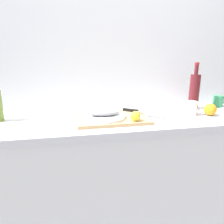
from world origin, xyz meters
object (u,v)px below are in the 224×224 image
cutting_board (112,118)px  lemon_0 (135,116)px  fish_fillet (105,113)px  wine_bottle (194,91)px  white_plate (105,117)px  coffee_mug_0 (218,101)px  chef_knife (138,111)px  coffee_mug_1 (192,108)px

cutting_board → lemon_0: lemon_0 is taller
fish_fillet → wine_bottle: (0.71, 0.18, 0.08)m
white_plate → coffee_mug_0: (0.94, 0.20, 0.02)m
cutting_board → fish_fillet: (-0.05, -0.02, 0.04)m
wine_bottle → cutting_board: bearing=-166.3°
coffee_mug_0 → fish_fillet: bearing=-167.8°
fish_fillet → coffee_mug_0: bearing=12.2°
white_plate → lemon_0: 0.20m
lemon_0 → wine_bottle: wine_bottle is taller
fish_fillet → lemon_0: bearing=-29.5°
cutting_board → chef_knife: bearing=18.6°
wine_bottle → chef_knife: bearing=-168.4°
lemon_0 → coffee_mug_0: (0.77, 0.30, -0.00)m
chef_knife → coffee_mug_0: size_ratio=2.09×
white_plate → chef_knife: (0.24, 0.08, 0.00)m
coffee_mug_0 → coffee_mug_1: size_ratio=1.05×
white_plate → lemon_0: (0.17, -0.10, 0.02)m
chef_knife → coffee_mug_1: size_ratio=2.19×
chef_knife → coffee_mug_0: bearing=48.0°
white_plate → wine_bottle: size_ratio=0.74×
white_plate → coffee_mug_1: 0.61m
cutting_board → fish_fillet: size_ratio=2.32×
chef_knife → wine_bottle: 0.49m
fish_fillet → chef_knife: fish_fillet is taller
chef_knife → lemon_0: (-0.07, -0.18, 0.02)m
wine_bottle → coffee_mug_1: size_ratio=3.08×
fish_fillet → lemon_0: 0.19m
white_plate → wine_bottle: bearing=14.2°
white_plate → coffee_mug_1: coffee_mug_1 is taller
chef_knife → lemon_0: size_ratio=4.20×
cutting_board → coffee_mug_1: size_ratio=3.98×
wine_bottle → coffee_mug_1: 0.21m
cutting_board → white_plate: size_ratio=1.74×
cutting_board → coffee_mug_0: size_ratio=3.79×
white_plate → lemon_0: size_ratio=4.38×
fish_fillet → coffee_mug_1: (0.61, 0.02, -0.00)m
white_plate → fish_fillet: fish_fillet is taller
wine_bottle → coffee_mug_0: 0.25m
lemon_0 → wine_bottle: bearing=26.9°
fish_fillet → coffee_mug_0: 0.97m
fish_fillet → coffee_mug_1: 0.61m
fish_fillet → wine_bottle: wine_bottle is taller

